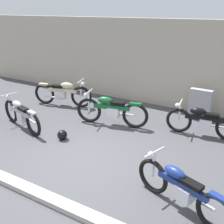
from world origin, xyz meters
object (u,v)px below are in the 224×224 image
at_px(stone_marker, 200,105).
at_px(motorcycle_cream, 63,93).
at_px(motorcycle_black, 203,121).
at_px(helmet, 62,135).
at_px(motorcycle_green, 111,110).
at_px(motorcycle_blue, 181,189).
at_px(motorcycle_silver, 21,114).

xyz_separation_m(stone_marker, motorcycle_cream, (-4.57, -1.15, -0.02)).
relative_size(motorcycle_black, motorcycle_cream, 0.95).
height_order(stone_marker, helmet, stone_marker).
relative_size(stone_marker, motorcycle_green, 0.45).
bearing_deg(motorcycle_cream, motorcycle_blue, -45.48).
bearing_deg(motorcycle_blue, helmet, 3.78).
distance_m(helmet, motorcycle_black, 3.87).
xyz_separation_m(stone_marker, motorcycle_blue, (0.58, -4.23, -0.07)).
bearing_deg(motorcycle_green, motorcycle_blue, 125.89).
bearing_deg(stone_marker, motorcycle_blue, -82.24).
bearing_deg(helmet, stone_marker, 47.80).
bearing_deg(helmet, motorcycle_blue, -16.14).
relative_size(motorcycle_blue, motorcycle_black, 0.92).
bearing_deg(motorcycle_blue, motorcycle_cream, -11.00).
bearing_deg(motorcycle_blue, motorcycle_black, -65.63).
relative_size(helmet, motorcycle_green, 0.12).
bearing_deg(motorcycle_blue, motorcycle_green, -21.57).
relative_size(motorcycle_green, motorcycle_cream, 1.02).
distance_m(stone_marker, helmet, 4.36).
bearing_deg(motorcycle_silver, motorcycle_green, -130.04).
height_order(motorcycle_blue, motorcycle_black, motorcycle_black).
relative_size(motorcycle_blue, motorcycle_green, 0.86).
bearing_deg(motorcycle_silver, motorcycle_black, -140.76).
xyz_separation_m(helmet, motorcycle_silver, (-1.49, -0.03, 0.31)).
distance_m(stone_marker, motorcycle_cream, 4.71).
relative_size(helmet, motorcycle_black, 0.13).
bearing_deg(stone_marker, motorcycle_cream, -165.90).
bearing_deg(motorcycle_silver, helmet, -163.58).
bearing_deg(motorcycle_green, helmet, 52.47).
height_order(motorcycle_green, motorcycle_cream, motorcycle_green).
relative_size(motorcycle_blue, motorcycle_silver, 0.95).
distance_m(motorcycle_blue, motorcycle_black, 3.10).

